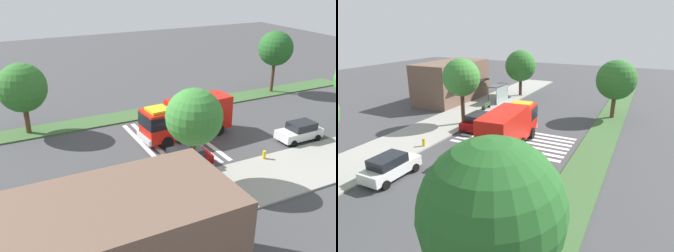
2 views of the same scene
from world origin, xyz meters
TOP-DOWN VIEW (x-y plane):
  - ground_plane at (0.00, 0.00)m, footprint 120.00×120.00m
  - sidewalk at (0.00, 8.96)m, footprint 60.00×5.81m
  - median_strip at (0.00, -7.56)m, footprint 60.00×3.00m
  - crosswalk at (-1.47, 0.00)m, footprint 5.85×10.91m
  - fire_truck at (-2.96, -0.33)m, footprint 9.03×3.24m
  - parked_car_mid at (-12.12, 4.86)m, footprint 4.28×2.09m
  - parked_car_east at (-0.02, 4.86)m, footprint 4.63×2.15m
  - bus_stop_shelter at (10.75, 7.76)m, footprint 3.50×1.40m
  - bench_near_shelter at (6.75, 7.73)m, footprint 1.60×0.50m
  - sidewalk_tree_center at (0.41, 7.06)m, footprint 4.04×4.04m
  - median_tree_far_west at (-19.33, -7.56)m, footprint 4.20×4.20m
  - median_tree_west at (10.11, -7.56)m, footprint 4.55×4.55m
  - fire_hydrant at (-6.70, 6.56)m, footprint 0.28×0.28m

SIDE VIEW (x-z plane):
  - ground_plane at x=0.00m, z-range 0.00..0.00m
  - crosswalk at x=-1.47m, z-range 0.00..0.01m
  - sidewalk at x=0.00m, z-range 0.00..0.14m
  - median_strip at x=0.00m, z-range 0.00..0.14m
  - fire_hydrant at x=-6.70m, z-range 0.14..0.84m
  - bench_near_shelter at x=6.75m, z-range 0.14..1.04m
  - parked_car_east at x=-0.02m, z-range 0.03..1.71m
  - parked_car_mid at x=-12.12m, z-range 0.02..1.76m
  - bus_stop_shelter at x=10.75m, z-range 0.66..3.12m
  - fire_truck at x=-2.96m, z-range 0.21..3.83m
  - median_tree_west at x=10.11m, z-range 1.22..7.97m
  - sidewalk_tree_center at x=0.41m, z-range 1.66..8.81m
  - median_tree_far_west at x=-19.33m, z-range 1.78..9.33m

